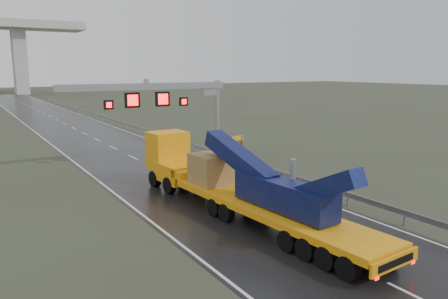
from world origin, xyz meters
TOP-DOWN VIEW (x-y plane):
  - ground at (0.00, 0.00)m, footprint 400.00×400.00m
  - road at (0.00, 40.00)m, footprint 11.00×200.00m
  - guardrail at (6.10, 30.00)m, footprint 0.20×140.00m
  - sign_gantry at (2.10, 17.99)m, footprint 14.90×1.20m
  - heavy_haul_truck at (-0.56, 4.62)m, footprint 4.15×19.80m
  - exit_sign_pair at (7.10, 14.86)m, footprint 1.43×0.39m
  - striped_barrier at (6.55, 14.93)m, footprint 0.65×0.49m

SIDE VIEW (x-z plane):
  - ground at x=0.00m, z-range 0.00..0.00m
  - road at x=0.00m, z-range 0.00..0.02m
  - striped_barrier at x=6.55m, z-range 0.00..0.97m
  - guardrail at x=6.10m, z-range 0.00..1.40m
  - exit_sign_pair at x=7.10m, z-range 0.50..2.99m
  - heavy_haul_truck at x=-0.56m, z-range -0.52..4.10m
  - sign_gantry at x=2.10m, z-range 1.90..9.33m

